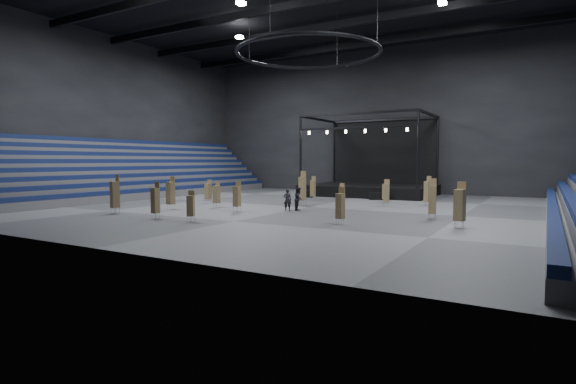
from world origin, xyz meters
The scene contains 29 objects.
floor centered at (0.00, 0.00, 0.00)m, with size 50.00×50.00×0.00m, color #525255.
wall_back centered at (0.00, 21.00, 9.00)m, with size 50.00×0.20×18.00m, color black.
wall_front centered at (0.00, -21.00, 9.00)m, with size 50.00×0.20×18.00m, color black.
wall_left centered at (-25.00, 0.00, 9.00)m, with size 0.20×42.00×18.00m, color black.
bleachers_left centered at (-22.94, 0.00, 1.73)m, with size 7.20×40.00×6.40m.
stage centered at (0.00, 16.24, 1.45)m, with size 14.00×10.00×9.20m.
truss_ring centered at (0.00, 0.00, 13.00)m, with size 12.30×12.30×5.15m.
roof_girders centered at (0.00, 0.00, 17.20)m, with size 49.00×30.35×0.70m.
flight_case_left centered at (-4.82, 9.23, 0.38)m, with size 1.13×0.57×0.75m, color black.
flight_case_mid centered at (2.59, 9.87, 0.39)m, with size 1.16×0.58×0.78m, color black.
flight_case_right centered at (3.40, 10.25, 0.37)m, with size 1.10×0.55×0.73m, color black.
chair_stack_0 centered at (-2.83, 6.60, 1.24)m, with size 0.48×0.48×2.42m.
chair_stack_1 centered at (-9.46, -1.82, 1.18)m, with size 0.53×0.53×2.23m.
chair_stack_2 centered at (-5.59, -11.99, 1.30)m, with size 0.48×0.48×2.55m.
chair_stack_3 centered at (11.10, -3.08, 1.42)m, with size 0.56×0.56×2.79m.
chair_stack_4 centered at (-10.34, -11.50, 1.50)m, with size 0.68×0.68×2.93m.
chair_stack_5 centered at (6.62, -8.31, 1.21)m, with size 0.52×0.52×2.34m.
chair_stack_6 centered at (-1.21, 1.31, 1.55)m, with size 0.59×0.59×3.07m.
chair_stack_7 centered at (-3.26, -5.73, 1.24)m, with size 0.51×0.51×2.37m.
chair_stack_8 centered at (13.36, -6.33, 1.43)m, with size 0.66×0.66×2.76m.
chair_stack_9 centered at (4.77, 6.63, 1.14)m, with size 0.62×0.62×2.13m.
chair_stack_10 centered at (2.94, 0.52, 1.10)m, with size 0.53×0.53×2.11m.
chair_stack_11 centered at (-6.62, -4.10, 1.17)m, with size 0.48×0.48×2.22m.
chair_stack_12 centered at (-8.75, -7.34, 1.41)m, with size 0.58×0.58×2.72m.
chair_stack_13 centered at (-2.38, -11.99, 1.08)m, with size 0.57×0.57×2.04m.
chair_stack_14 centered at (8.67, 6.24, 1.34)m, with size 0.62×0.62×2.64m.
chair_stack_15 centered at (5.73, 3.82, 1.24)m, with size 0.57×0.57×2.38m.
man_center centered at (-0.07, -3.34, 0.88)m, with size 0.64×0.42×1.75m, color black.
crew_member centered at (0.61, -2.72, 0.93)m, with size 0.91×0.71×1.87m, color black.
Camera 1 is at (17.73, -34.09, 3.99)m, focal length 28.00 mm.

